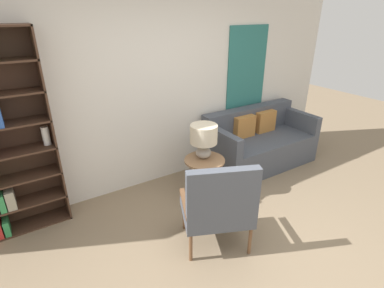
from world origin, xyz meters
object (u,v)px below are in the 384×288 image
(armchair, at_px, (219,205))
(table_lamp, at_px, (204,137))
(couch, at_px, (258,143))
(side_table, at_px, (205,163))

(armchair, distance_m, table_lamp, 1.07)
(couch, relative_size, side_table, 3.17)
(side_table, bearing_deg, table_lamp, 74.68)
(side_table, relative_size, table_lamp, 1.21)
(table_lamp, bearing_deg, armchair, -115.55)
(table_lamp, bearing_deg, couch, 12.45)
(armchair, xyz_separation_m, table_lamp, (0.45, 0.94, 0.28))
(side_table, height_order, table_lamp, table_lamp)
(armchair, bearing_deg, table_lamp, 64.45)
(couch, relative_size, table_lamp, 3.85)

